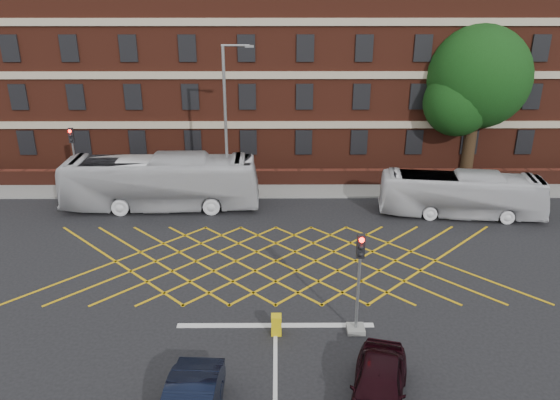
{
  "coord_description": "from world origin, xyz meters",
  "views": [
    {
      "loc": [
        0.09,
        -22.17,
        13.0
      ],
      "look_at": [
        0.21,
        1.5,
        3.5
      ],
      "focal_mm": 35.0,
      "sensor_mm": 36.0,
      "label": 1
    }
  ],
  "objects_px": {
    "deciduous_tree": "(476,84)",
    "direction_signs": "(98,170)",
    "bus_right": "(461,195)",
    "utility_cabinet": "(276,325)",
    "traffic_light_near": "(358,293)",
    "street_lamp": "(228,152)",
    "bus_left": "(161,182)",
    "car_maroon": "(378,386)",
    "traffic_light_far": "(76,166)"
  },
  "relations": [
    {
      "from": "traffic_light_near",
      "to": "street_lamp",
      "type": "distance_m",
      "value": 14.92
    },
    {
      "from": "deciduous_tree",
      "to": "direction_signs",
      "type": "relative_size",
      "value": 4.75
    },
    {
      "from": "car_maroon",
      "to": "deciduous_tree",
      "type": "relative_size",
      "value": 0.42
    },
    {
      "from": "utility_cabinet",
      "to": "direction_signs",
      "type": "bearing_deg",
      "value": 126.09
    },
    {
      "from": "bus_right",
      "to": "utility_cabinet",
      "type": "distance_m",
      "value": 16.08
    },
    {
      "from": "bus_left",
      "to": "street_lamp",
      "type": "height_order",
      "value": "street_lamp"
    },
    {
      "from": "car_maroon",
      "to": "direction_signs",
      "type": "distance_m",
      "value": 25.25
    },
    {
      "from": "deciduous_tree",
      "to": "bus_right",
      "type": "bearing_deg",
      "value": -110.19
    },
    {
      "from": "car_maroon",
      "to": "traffic_light_near",
      "type": "xyz_separation_m",
      "value": [
        -0.17,
        4.05,
        1.02
      ]
    },
    {
      "from": "traffic_light_far",
      "to": "utility_cabinet",
      "type": "xyz_separation_m",
      "value": [
        13.22,
        -16.03,
        -1.34
      ]
    },
    {
      "from": "street_lamp",
      "to": "direction_signs",
      "type": "xyz_separation_m",
      "value": [
        -8.9,
        2.61,
        -2.03
      ]
    },
    {
      "from": "utility_cabinet",
      "to": "bus_right",
      "type": "bearing_deg",
      "value": 47.21
    },
    {
      "from": "car_maroon",
      "to": "utility_cabinet",
      "type": "distance_m",
      "value": 5.15
    },
    {
      "from": "traffic_light_near",
      "to": "direction_signs",
      "type": "bearing_deg",
      "value": 132.99
    },
    {
      "from": "street_lamp",
      "to": "car_maroon",
      "type": "bearing_deg",
      "value": -70.29
    },
    {
      "from": "bus_right",
      "to": "deciduous_tree",
      "type": "relative_size",
      "value": 0.91
    },
    {
      "from": "street_lamp",
      "to": "traffic_light_near",
      "type": "bearing_deg",
      "value": -65.61
    },
    {
      "from": "car_maroon",
      "to": "utility_cabinet",
      "type": "xyz_separation_m",
      "value": [
        -3.34,
        3.91,
        -0.32
      ]
    },
    {
      "from": "bus_left",
      "to": "utility_cabinet",
      "type": "relative_size",
      "value": 14.02
    },
    {
      "from": "bus_left",
      "to": "deciduous_tree",
      "type": "relative_size",
      "value": 1.13
    },
    {
      "from": "bus_right",
      "to": "car_maroon",
      "type": "height_order",
      "value": "bus_right"
    },
    {
      "from": "bus_left",
      "to": "deciduous_tree",
      "type": "height_order",
      "value": "deciduous_tree"
    },
    {
      "from": "bus_right",
      "to": "utility_cabinet",
      "type": "height_order",
      "value": "bus_right"
    },
    {
      "from": "car_maroon",
      "to": "traffic_light_near",
      "type": "relative_size",
      "value": 1.02
    },
    {
      "from": "street_lamp",
      "to": "deciduous_tree",
      "type": "bearing_deg",
      "value": 20.35
    },
    {
      "from": "bus_left",
      "to": "street_lamp",
      "type": "distance_m",
      "value": 4.48
    },
    {
      "from": "bus_left",
      "to": "bus_right",
      "type": "height_order",
      "value": "bus_left"
    },
    {
      "from": "traffic_light_far",
      "to": "utility_cabinet",
      "type": "relative_size",
      "value": 5.06
    },
    {
      "from": "bus_left",
      "to": "utility_cabinet",
      "type": "distance_m",
      "value": 14.91
    },
    {
      "from": "traffic_light_far",
      "to": "direction_signs",
      "type": "xyz_separation_m",
      "value": [
        1.37,
        0.22,
        -0.39
      ]
    },
    {
      "from": "deciduous_tree",
      "to": "utility_cabinet",
      "type": "relative_size",
      "value": 12.36
    },
    {
      "from": "deciduous_tree",
      "to": "utility_cabinet",
      "type": "xyz_separation_m",
      "value": [
        -13.89,
        -19.9,
        -5.95
      ]
    },
    {
      "from": "deciduous_tree",
      "to": "utility_cabinet",
      "type": "height_order",
      "value": "deciduous_tree"
    },
    {
      "from": "street_lamp",
      "to": "direction_signs",
      "type": "relative_size",
      "value": 4.41
    },
    {
      "from": "bus_left",
      "to": "car_maroon",
      "type": "bearing_deg",
      "value": -149.6
    },
    {
      "from": "traffic_light_far",
      "to": "street_lamp",
      "type": "bearing_deg",
      "value": -13.07
    },
    {
      "from": "traffic_light_far",
      "to": "street_lamp",
      "type": "distance_m",
      "value": 10.66
    },
    {
      "from": "car_maroon",
      "to": "street_lamp",
      "type": "height_order",
      "value": "street_lamp"
    },
    {
      "from": "traffic_light_near",
      "to": "direction_signs",
      "type": "relative_size",
      "value": 1.94
    },
    {
      "from": "bus_right",
      "to": "direction_signs",
      "type": "height_order",
      "value": "bus_right"
    },
    {
      "from": "deciduous_tree",
      "to": "direction_signs",
      "type": "xyz_separation_m",
      "value": [
        -25.74,
        -3.64,
        -4.99
      ]
    },
    {
      "from": "deciduous_tree",
      "to": "street_lamp",
      "type": "relative_size",
      "value": 1.08
    },
    {
      "from": "bus_left",
      "to": "traffic_light_far",
      "type": "height_order",
      "value": "traffic_light_far"
    },
    {
      "from": "traffic_light_far",
      "to": "direction_signs",
      "type": "bearing_deg",
      "value": 9.25
    },
    {
      "from": "bus_right",
      "to": "deciduous_tree",
      "type": "xyz_separation_m",
      "value": [
        2.98,
        8.11,
        5.05
      ]
    },
    {
      "from": "direction_signs",
      "to": "traffic_light_near",
      "type": "bearing_deg",
      "value": -47.01
    },
    {
      "from": "bus_right",
      "to": "traffic_light_near",
      "type": "distance_m",
      "value": 13.98
    },
    {
      "from": "car_maroon",
      "to": "street_lamp",
      "type": "relative_size",
      "value": 0.45
    },
    {
      "from": "bus_right",
      "to": "street_lamp",
      "type": "relative_size",
      "value": 0.98
    },
    {
      "from": "utility_cabinet",
      "to": "traffic_light_far",
      "type": "bearing_deg",
      "value": 129.5
    }
  ]
}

